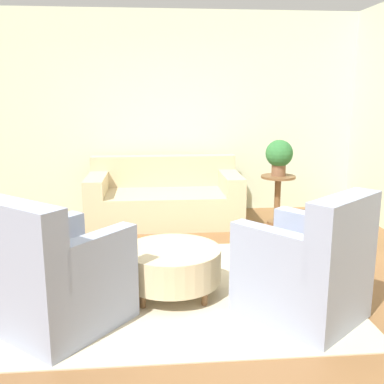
{
  "coord_description": "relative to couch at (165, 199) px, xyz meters",
  "views": [
    {
      "loc": [
        -0.22,
        -3.67,
        1.69
      ],
      "look_at": [
        0.15,
        0.55,
        0.75
      ],
      "focal_mm": 42.0,
      "sensor_mm": 36.0,
      "label": 1
    }
  ],
  "objects": [
    {
      "name": "armchair_right",
      "position": [
        1.0,
        -2.75,
        0.08
      ],
      "size": [
        1.07,
        1.09,
        0.99
      ],
      "color": "#8E99B2",
      "rests_on": "rug"
    },
    {
      "name": "side_table",
      "position": [
        1.47,
        -0.23,
        0.12
      ],
      "size": [
        0.44,
        0.44,
        0.64
      ],
      "color": "brown",
      "rests_on": "ground_plane"
    },
    {
      "name": "couch",
      "position": [
        0.0,
        0.0,
        0.0
      ],
      "size": [
        1.98,
        0.99,
        0.84
      ],
      "color": "#C6B289",
      "rests_on": "ground_plane"
    },
    {
      "name": "ground_plane",
      "position": [
        0.08,
        -2.15,
        -0.31
      ],
      "size": [
        16.0,
        16.0,
        0.0
      ],
      "primitive_type": "plane",
      "color": "brown"
    },
    {
      "name": "ottoman_table",
      "position": [
        -0.0,
        -2.24,
        -0.04
      ],
      "size": [
        0.83,
        0.83,
        0.4
      ],
      "color": "#C6B289",
      "rests_on": "rug"
    },
    {
      "name": "armchair_left",
      "position": [
        -0.85,
        -2.75,
        0.08
      ],
      "size": [
        1.07,
        1.09,
        0.99
      ],
      "color": "#8E99B2",
      "rests_on": "rug"
    },
    {
      "name": "rug",
      "position": [
        0.08,
        -2.15,
        -0.3
      ],
      "size": [
        2.77,
        2.26,
        0.01
      ],
      "color": "beige",
      "rests_on": "ground_plane"
    },
    {
      "name": "potted_plant_on_side_table",
      "position": [
        1.47,
        -0.23,
        0.6
      ],
      "size": [
        0.35,
        0.35,
        0.46
      ],
      "color": "brown",
      "rests_on": "side_table"
    },
    {
      "name": "wall_back",
      "position": [
        0.08,
        0.65,
        1.09
      ],
      "size": [
        9.48,
        0.12,
        2.8
      ],
      "color": "beige",
      "rests_on": "ground_plane"
    }
  ]
}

